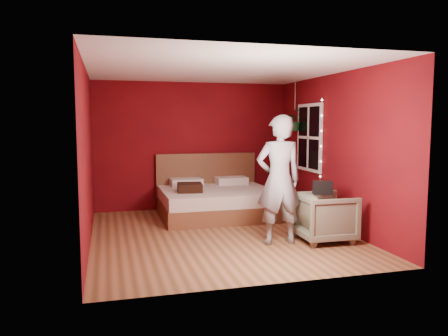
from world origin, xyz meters
TOP-DOWN VIEW (x-y plane):
  - floor at (0.00, 0.00)m, footprint 4.50×4.50m
  - room_walls at (0.00, 0.00)m, footprint 4.04×4.54m
  - window at (1.97, 0.90)m, footprint 0.05×0.97m
  - fairy_lights at (1.94, 0.38)m, footprint 0.04×0.04m
  - bed at (0.26, 1.41)m, footprint 2.09×1.77m
  - person at (0.69, -0.74)m, footprint 0.70×0.47m
  - armchair at (1.42, -0.79)m, footprint 0.82×0.80m
  - handbag at (1.33, -0.87)m, footprint 0.30×0.20m
  - throw_pillow at (-0.28, 1.16)m, footprint 0.49×0.49m
  - hanging_plant at (1.88, 1.38)m, footprint 0.43×0.38m

SIDE VIEW (x-z plane):
  - floor at x=0.00m, z-range 0.00..0.00m
  - bed at x=0.26m, z-range -0.28..0.87m
  - armchair at x=1.42m, z-range 0.00..0.73m
  - throw_pillow at x=-0.28m, z-range 0.52..0.68m
  - handbag at x=1.33m, z-range 0.73..0.93m
  - person at x=0.69m, z-range 0.00..1.89m
  - fairy_lights at x=1.94m, z-range 0.77..2.22m
  - window at x=1.97m, z-range 0.87..2.14m
  - room_walls at x=0.00m, z-range 0.37..2.99m
  - hanging_plant at x=1.88m, z-range 1.33..2.32m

